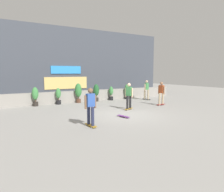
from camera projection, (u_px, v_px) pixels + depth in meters
The scene contains 14 objects.
ground_plane at pixel (125, 114), 11.35m from camera, with size 48.00×48.00×0.00m, color #9E9B96.
planter_wall at pixel (84, 96), 16.46m from camera, with size 18.00×0.40×0.90m, color gray.
building_backdrop at pixel (68, 63), 19.57m from camera, with size 20.00×2.08×6.50m.
potted_plant_0 at pixel (35, 95), 14.10m from camera, with size 0.44×0.44×1.35m.
potted_plant_1 at pixel (58, 96), 14.92m from camera, with size 0.37×0.37×1.22m.
potted_plant_2 at pixel (78, 92), 15.68m from camera, with size 0.52×0.52×1.52m.
potted_plant_3 at pixel (96, 92), 16.45m from camera, with size 0.47×0.47×1.41m.
potted_plant_4 at pixel (111, 93), 17.18m from camera, with size 0.36×0.36×1.18m.
potted_plant_5 at pixel (127, 91), 17.98m from camera, with size 0.43×0.43×1.32m.
skater_far_right at pixel (129, 95), 12.73m from camera, with size 0.81×0.52×1.70m.
skater_mid_plaza at pixel (147, 89), 17.33m from camera, with size 0.54×0.82×1.70m.
skater_by_wall_right at pixel (90, 105), 8.70m from camera, with size 0.56×0.81×1.70m.
skater_by_wall_left at pixel (161, 92), 14.43m from camera, with size 0.82×0.56×1.70m.
skateboard_near_camera at pixel (123, 116), 10.62m from camera, with size 0.36×0.82×0.08m.
Camera 1 is at (-6.24, -9.27, 2.36)m, focal length 32.27 mm.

